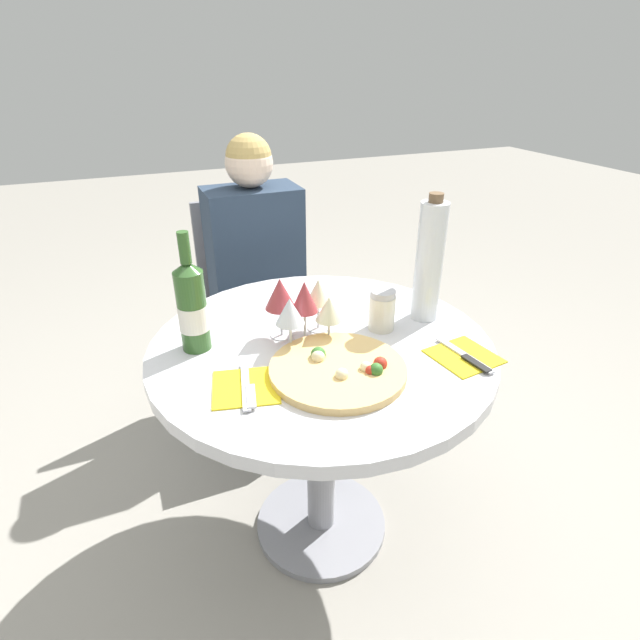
% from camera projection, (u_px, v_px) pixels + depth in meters
% --- Properties ---
extents(ground_plane, '(12.00, 12.00, 0.00)m').
position_uv_depth(ground_plane, '(321.00, 525.00, 1.65)').
color(ground_plane, gray).
rests_on(ground_plane, ground).
extents(dining_table, '(0.91, 0.91, 0.70)m').
position_uv_depth(dining_table, '(321.00, 384.00, 1.39)').
color(dining_table, gray).
rests_on(dining_table, ground_plane).
extents(chair_behind_diner, '(0.40, 0.40, 0.87)m').
position_uv_depth(chair_behind_diner, '(255.00, 310.00, 2.12)').
color(chair_behind_diner, slate).
rests_on(chair_behind_diner, ground_plane).
extents(seated_diner, '(0.35, 0.43, 1.14)m').
position_uv_depth(seated_diner, '(263.00, 306.00, 1.96)').
color(seated_diner, '#28384C').
rests_on(seated_diner, ground_plane).
extents(pizza_large, '(0.33, 0.33, 0.05)m').
position_uv_depth(pizza_large, '(339.00, 369.00, 1.19)').
color(pizza_large, '#DBB26B').
rests_on(pizza_large, dining_table).
extents(wine_bottle, '(0.08, 0.08, 0.31)m').
position_uv_depth(wine_bottle, '(192.00, 307.00, 1.24)').
color(wine_bottle, '#2D5623').
rests_on(wine_bottle, dining_table).
extents(tall_carafe, '(0.08, 0.08, 0.36)m').
position_uv_depth(tall_carafe, '(429.00, 262.00, 1.37)').
color(tall_carafe, silver).
rests_on(tall_carafe, dining_table).
extents(sugar_shaker, '(0.07, 0.07, 0.12)m').
position_uv_depth(sugar_shaker, '(382.00, 310.00, 1.36)').
color(sugar_shaker, silver).
rests_on(sugar_shaker, dining_table).
extents(wine_glass_front_left, '(0.07, 0.07, 0.14)m').
position_uv_depth(wine_glass_front_left, '(290.00, 312.00, 1.24)').
color(wine_glass_front_left, silver).
rests_on(wine_glass_front_left, dining_table).
extents(wine_glass_center, '(0.07, 0.07, 0.17)m').
position_uv_depth(wine_glass_center, '(304.00, 298.00, 1.29)').
color(wine_glass_center, silver).
rests_on(wine_glass_center, dining_table).
extents(wine_glass_front_right, '(0.07, 0.07, 0.13)m').
position_uv_depth(wine_glass_front_right, '(329.00, 310.00, 1.29)').
color(wine_glass_front_right, silver).
rests_on(wine_glass_front_right, dining_table).
extents(wine_glass_back_left, '(0.08, 0.08, 0.17)m').
position_uv_depth(wine_glass_back_left, '(280.00, 295.00, 1.30)').
color(wine_glass_back_left, silver).
rests_on(wine_glass_back_left, dining_table).
extents(wine_glass_back_right, '(0.07, 0.07, 0.15)m').
position_uv_depth(wine_glass_back_right, '(318.00, 293.00, 1.34)').
color(wine_glass_back_right, silver).
rests_on(wine_glass_back_right, dining_table).
extents(place_setting_left, '(0.18, 0.19, 0.01)m').
position_uv_depth(place_setting_left, '(246.00, 387.00, 1.14)').
color(place_setting_left, yellow).
rests_on(place_setting_left, dining_table).
extents(place_setting_right, '(0.17, 0.19, 0.01)m').
position_uv_depth(place_setting_right, '(465.00, 356.00, 1.25)').
color(place_setting_right, yellow).
rests_on(place_setting_right, dining_table).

